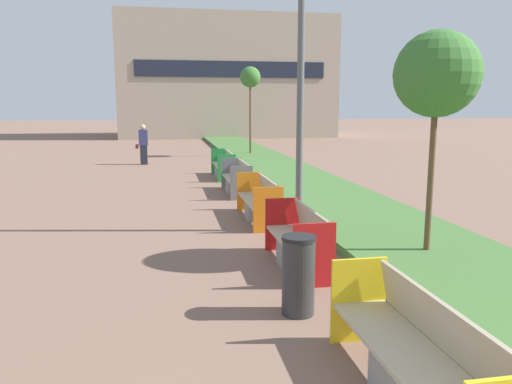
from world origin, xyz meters
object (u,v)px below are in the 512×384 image
(sapling_tree_far, at_px, (250,78))
(pedestrian_walking, at_px, (143,144))
(litter_bin, at_px, (298,275))
(street_lamp_post, at_px, (302,7))
(bench_red_frame, at_px, (298,244))
(sapling_tree_near, at_px, (437,75))
(bench_orange_frame, at_px, (260,204))
(bench_grey_frame, at_px, (237,181))
(bench_green_frame, at_px, (224,167))
(bench_yellow_frame, at_px, (416,363))

(sapling_tree_far, bearing_deg, pedestrian_walking, -152.88)
(litter_bin, bearing_deg, street_lamp_post, 74.76)
(bench_red_frame, bearing_deg, sapling_tree_near, -1.45)
(bench_orange_frame, relative_size, street_lamp_post, 0.29)
(pedestrian_walking, bearing_deg, bench_orange_frame, -75.35)
(street_lamp_post, height_order, pedestrian_walking, street_lamp_post)
(bench_red_frame, relative_size, bench_grey_frame, 0.91)
(street_lamp_post, xyz_separation_m, sapling_tree_near, (1.58, -2.31, -1.39))
(bench_grey_frame, height_order, bench_green_frame, same)
(sapling_tree_far, xyz_separation_m, pedestrian_walking, (-5.18, -2.65, -2.98))
(street_lamp_post, xyz_separation_m, sapling_tree_far, (1.58, 15.16, -0.55))
(bench_grey_frame, bearing_deg, litter_bin, -93.25)
(bench_green_frame, height_order, litter_bin, litter_bin)
(street_lamp_post, relative_size, sapling_tree_far, 1.81)
(litter_bin, bearing_deg, bench_yellow_frame, -76.29)
(litter_bin, xyz_separation_m, sapling_tree_far, (2.69, 19.20, 3.36))
(street_lamp_post, bearing_deg, bench_yellow_frame, -95.72)
(bench_yellow_frame, bearing_deg, litter_bin, 103.71)
(sapling_tree_near, height_order, sapling_tree_far, sapling_tree_far)
(pedestrian_walking, bearing_deg, street_lamp_post, -73.97)
(bench_orange_frame, bearing_deg, bench_grey_frame, 90.03)
(bench_grey_frame, relative_size, sapling_tree_far, 0.49)
(bench_green_frame, bearing_deg, pedestrian_walking, 123.19)
(bench_yellow_frame, distance_m, sapling_tree_far, 21.62)
(pedestrian_walking, bearing_deg, sapling_tree_far, 27.12)
(bench_grey_frame, bearing_deg, sapling_tree_far, 78.27)
(bench_yellow_frame, relative_size, bench_grey_frame, 1.12)
(bench_orange_frame, relative_size, litter_bin, 2.35)
(street_lamp_post, relative_size, pedestrian_walking, 4.63)
(bench_red_frame, distance_m, bench_orange_frame, 3.34)
(bench_grey_frame, height_order, litter_bin, litter_bin)
(bench_red_frame, xyz_separation_m, bench_grey_frame, (0.00, 6.84, 0.01))
(street_lamp_post, height_order, sapling_tree_far, street_lamp_post)
(bench_yellow_frame, bearing_deg, street_lamp_post, 84.28)
(bench_grey_frame, xyz_separation_m, street_lamp_post, (0.61, -4.59, 4.04))
(sapling_tree_near, height_order, pedestrian_walking, sapling_tree_near)
(bench_red_frame, distance_m, bench_grey_frame, 6.84)
(litter_bin, relative_size, pedestrian_walking, 0.57)
(bench_orange_frame, height_order, street_lamp_post, street_lamp_post)
(litter_bin, bearing_deg, bench_orange_frame, 84.52)
(bench_green_frame, bearing_deg, street_lamp_post, -85.61)
(bench_red_frame, distance_m, litter_bin, 1.86)
(bench_green_frame, relative_size, litter_bin, 2.36)
(sapling_tree_near, bearing_deg, bench_orange_frame, 122.84)
(bench_red_frame, distance_m, sapling_tree_near, 3.45)
(sapling_tree_near, bearing_deg, bench_red_frame, 178.55)
(bench_red_frame, distance_m, sapling_tree_far, 17.89)
(bench_yellow_frame, xyz_separation_m, street_lamp_post, (0.61, 6.07, 4.03))
(bench_grey_frame, height_order, sapling_tree_near, sapling_tree_near)
(bench_yellow_frame, height_order, sapling_tree_near, sapling_tree_near)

